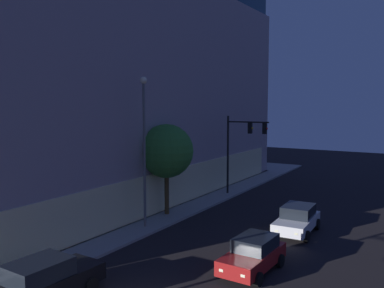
{
  "coord_description": "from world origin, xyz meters",
  "views": [
    {
      "loc": [
        -10.84,
        -8.75,
        7.83
      ],
      "look_at": [
        9.47,
        3.41,
        5.5
      ],
      "focal_mm": 38.61,
      "sensor_mm": 36.0,
      "label": 1
    }
  ],
  "objects": [
    {
      "name": "modern_building",
      "position": [
        15.26,
        22.33,
        9.79
      ],
      "size": [
        37.83,
        29.08,
        19.7
      ],
      "color": "#4C4C51",
      "rests_on": "ground"
    },
    {
      "name": "street_lamp_sidewalk",
      "position": [
        9.34,
        6.76,
        5.87
      ],
      "size": [
        0.44,
        0.44,
        9.31
      ],
      "color": "slate",
      "rests_on": "sidewalk_corner"
    },
    {
      "name": "car_white",
      "position": [
        13.42,
        -1.67,
        0.84
      ],
      "size": [
        4.46,
        2.22,
        1.64
      ],
      "color": "silver",
      "rests_on": "ground"
    },
    {
      "name": "car_red",
      "position": [
        6.62,
        -1.63,
        0.82
      ],
      "size": [
        4.16,
        2.11,
        1.62
      ],
      "color": "maroon",
      "rests_on": "ground"
    },
    {
      "name": "car_black",
      "position": [
        -0.42,
        4.28,
        0.89
      ],
      "size": [
        4.73,
        2.27,
        1.76
      ],
      "color": "black",
      "rests_on": "ground"
    },
    {
      "name": "sidewalk_tree",
      "position": [
        12.49,
        7.27,
        4.56
      ],
      "size": [
        3.72,
        3.72,
        6.28
      ],
      "color": "#4F3A1E",
      "rests_on": "sidewalk_corner"
    },
    {
      "name": "traffic_light_far_corner",
      "position": [
        20.88,
        5.31,
        4.77
      ],
      "size": [
        0.52,
        3.63,
        6.64
      ],
      "color": "black",
      "rests_on": "sidewalk_corner"
    }
  ]
}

